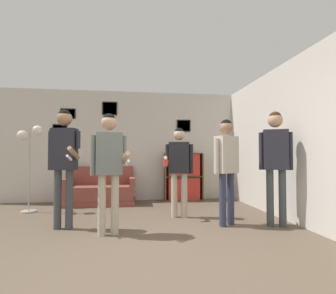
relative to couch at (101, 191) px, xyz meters
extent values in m
plane|color=brown|center=(0.77, -3.41, -0.28)|extent=(20.00, 20.00, 0.00)
cube|color=beige|center=(0.77, 0.42, 1.07)|extent=(7.46, 0.06, 2.70)
cube|color=black|center=(-0.83, 0.38, 1.83)|extent=(0.35, 0.02, 0.24)
cube|color=beige|center=(-0.83, 0.37, 1.83)|extent=(0.30, 0.01, 0.20)
cube|color=black|center=(2.02, 0.38, 1.58)|extent=(0.35, 0.02, 0.30)
cube|color=#B2B2BC|center=(2.02, 0.37, 1.58)|extent=(0.31, 0.01, 0.26)
cube|color=black|center=(0.16, 0.38, 1.98)|extent=(0.36, 0.02, 0.33)
cube|color=beige|center=(0.16, 0.37, 1.98)|extent=(0.32, 0.01, 0.28)
cube|color=black|center=(-1.01, 0.38, 1.45)|extent=(0.33, 0.02, 0.25)
cube|color=gray|center=(-1.01, 0.37, 1.45)|extent=(0.29, 0.01, 0.20)
cube|color=beige|center=(3.33, -1.51, 1.07)|extent=(0.06, 6.20, 2.70)
cube|color=brown|center=(0.00, -0.05, -0.23)|extent=(1.55, 0.80, 0.10)
cube|color=brown|center=(0.00, -0.05, -0.02)|extent=(1.49, 0.74, 0.32)
cube|color=brown|center=(0.00, 0.28, 0.35)|extent=(1.49, 0.14, 0.42)
cube|color=brown|center=(-0.71, -0.05, 0.23)|extent=(0.12, 0.74, 0.18)
cube|color=brown|center=(0.71, -0.05, 0.23)|extent=(0.12, 0.74, 0.18)
cube|color=brown|center=(1.51, 0.20, 0.30)|extent=(0.02, 0.30, 1.17)
cube|color=brown|center=(2.43, 0.20, 0.30)|extent=(0.02, 0.30, 1.17)
cube|color=brown|center=(1.97, 0.35, 0.30)|extent=(0.94, 0.01, 1.17)
cube|color=brown|center=(1.97, 0.20, -0.27)|extent=(0.90, 0.30, 0.02)
cube|color=brown|center=(1.97, 0.20, 0.87)|extent=(0.90, 0.30, 0.02)
cube|color=brown|center=(1.97, 0.20, 0.30)|extent=(0.90, 0.30, 0.02)
cube|color=red|center=(1.97, 0.19, 0.00)|extent=(0.77, 0.26, 0.53)
cube|color=red|center=(1.97, 0.19, 0.59)|extent=(0.77, 0.26, 0.53)
cylinder|color=#ADA89E|center=(-1.28, -0.72, -0.27)|extent=(0.28, 0.28, 0.03)
cylinder|color=#ADA89E|center=(-1.28, -0.72, 0.56)|extent=(0.03, 0.03, 1.63)
cylinder|color=#ADA89E|center=(-1.21, -0.72, 1.34)|extent=(0.02, 0.16, 0.02)
sphere|color=white|center=(-1.14, -0.72, 1.31)|extent=(0.19, 0.19, 0.19)
cylinder|color=#ADA89E|center=(-1.35, -0.72, 1.24)|extent=(0.02, 0.16, 0.02)
sphere|color=white|center=(-1.42, -0.72, 1.21)|extent=(0.19, 0.19, 0.19)
cylinder|color=#3D4247|center=(-0.40, -2.01, 0.16)|extent=(0.11, 0.11, 0.89)
cylinder|color=#3D4247|center=(-0.23, -2.05, 0.16)|extent=(0.11, 0.11, 0.89)
cube|color=#282833|center=(-0.31, -2.03, 0.91)|extent=(0.39, 0.27, 0.63)
sphere|color=#997051|center=(-0.31, -2.03, 1.38)|extent=(0.23, 0.23, 0.23)
sphere|color=black|center=(-0.31, -2.03, 1.42)|extent=(0.19, 0.19, 0.19)
cylinder|color=#282833|center=(-0.10, -2.08, 1.06)|extent=(0.07, 0.07, 0.27)
cylinder|color=#997051|center=(-0.13, -2.22, 0.85)|extent=(0.13, 0.33, 0.19)
cylinder|color=white|center=(-0.16, -2.37, 0.79)|extent=(0.06, 0.15, 0.09)
cylinder|color=#282833|center=(-0.52, -1.99, 0.89)|extent=(0.07, 0.07, 0.59)
cylinder|color=#B7AD99|center=(0.29, -2.43, 0.13)|extent=(0.11, 0.11, 0.83)
cylinder|color=#B7AD99|center=(0.47, -2.40, 0.13)|extent=(0.11, 0.11, 0.83)
cube|color=slate|center=(0.38, -2.42, 0.84)|extent=(0.39, 0.27, 0.59)
sphere|color=tan|center=(0.38, -2.42, 1.28)|extent=(0.22, 0.22, 0.22)
sphere|color=black|center=(0.38, -2.42, 1.32)|extent=(0.18, 0.18, 0.18)
cylinder|color=slate|center=(0.59, -2.37, 0.97)|extent=(0.07, 0.07, 0.25)
cylinder|color=tan|center=(0.62, -2.51, 0.78)|extent=(0.12, 0.31, 0.19)
cylinder|color=white|center=(0.65, -2.64, 0.72)|extent=(0.06, 0.15, 0.09)
cylinder|color=slate|center=(0.17, -2.46, 0.82)|extent=(0.07, 0.07, 0.56)
cylinder|color=#B7AD99|center=(1.46, -1.51, 0.11)|extent=(0.11, 0.11, 0.79)
cylinder|color=#B7AD99|center=(1.63, -1.56, 0.11)|extent=(0.11, 0.11, 0.79)
cube|color=#232328|center=(1.55, -1.54, 0.78)|extent=(0.40, 0.29, 0.56)
sphere|color=#D1A889|center=(1.55, -1.54, 1.19)|extent=(0.20, 0.20, 0.20)
sphere|color=black|center=(1.55, -1.54, 1.23)|extent=(0.17, 0.17, 0.17)
cylinder|color=#232328|center=(1.76, -1.59, 0.76)|extent=(0.07, 0.07, 0.52)
cylinder|color=#232328|center=(1.34, -1.48, 0.90)|extent=(0.07, 0.07, 0.24)
cylinder|color=#D1A889|center=(1.31, -1.61, 0.72)|extent=(0.14, 0.29, 0.18)
cylinder|color=red|center=(1.27, -1.73, 0.68)|extent=(0.08, 0.08, 0.10)
cylinder|color=#2D334C|center=(2.11, -2.22, 0.13)|extent=(0.11, 0.11, 0.82)
cylinder|color=#2D334C|center=(2.27, -2.14, 0.13)|extent=(0.11, 0.11, 0.82)
cube|color=#BCB2A3|center=(2.19, -2.18, 0.83)|extent=(0.41, 0.34, 0.58)
sphere|color=#997051|center=(2.19, -2.18, 1.26)|extent=(0.21, 0.21, 0.21)
sphere|color=black|center=(2.19, -2.18, 1.30)|extent=(0.18, 0.18, 0.18)
cylinder|color=#BCB2A3|center=(2.38, -2.09, 0.81)|extent=(0.07, 0.07, 0.55)
cylinder|color=#BCB2A3|center=(2.00, -2.28, 0.81)|extent=(0.07, 0.07, 0.55)
cylinder|color=#3D4247|center=(2.85, -2.31, 0.16)|extent=(0.11, 0.11, 0.88)
cylinder|color=#3D4247|center=(3.02, -2.38, 0.16)|extent=(0.11, 0.11, 0.88)
cube|color=#282833|center=(2.93, -2.35, 0.91)|extent=(0.41, 0.33, 0.62)
sphere|color=tan|center=(2.93, -2.35, 1.37)|extent=(0.23, 0.23, 0.23)
sphere|color=#382314|center=(2.93, -2.35, 1.41)|extent=(0.19, 0.19, 0.19)
cylinder|color=#282833|center=(3.13, -2.43, 0.89)|extent=(0.07, 0.07, 0.59)
cylinder|color=#282833|center=(2.74, -2.26, 0.89)|extent=(0.07, 0.07, 0.59)
cylinder|color=brown|center=(-0.56, -0.76, -0.19)|extent=(0.06, 0.06, 0.19)
cylinder|color=brown|center=(-0.56, -0.76, -0.06)|extent=(0.03, 0.03, 0.08)
camera|label=1|loc=(0.70, -6.17, 0.81)|focal=28.00mm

